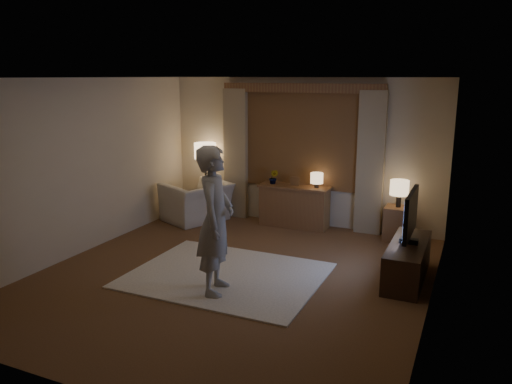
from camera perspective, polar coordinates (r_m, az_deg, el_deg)
The scene contains 13 objects.
room at distance 6.84m, azimuth -0.98°, elevation 2.29°, with size 5.04×5.54×2.64m.
rug at distance 6.80m, azimuth -3.41°, elevation -9.46°, with size 2.50×2.00×0.02m, color #F5E6CE.
sideboard at distance 8.87m, azimuth 4.40°, elevation -1.73°, with size 1.20×0.40×0.70m, color brown.
picture_frame at distance 8.77m, azimuth 4.45°, elevation 1.11°, with size 0.16×0.02×0.20m, color brown.
plant at distance 8.90m, azimuth 2.03°, elevation 1.65°, with size 0.17×0.13×0.30m, color #999999.
table_lamp_sideboard at distance 8.63m, azimuth 6.96°, elevation 1.51°, with size 0.22×0.22×0.30m.
floor_lamp at distance 9.45m, azimuth -5.83°, elevation 4.25°, with size 0.41×0.41×1.40m.
armchair at distance 9.25m, azimuth -6.80°, elevation -1.13°, with size 1.10×0.96×0.71m, color beige.
side_table at distance 8.43m, azimuth 15.82°, elevation -3.50°, with size 0.40×0.40×0.56m, color brown.
table_lamp_side at distance 8.29m, azimuth 16.07°, elevation 0.40°, with size 0.30×0.30×0.44m.
tv_stand at distance 6.89m, azimuth 16.91°, elevation -7.60°, with size 0.45×1.40×0.50m, color black.
tv at distance 6.70m, azimuth 17.26°, elevation -2.52°, with size 0.23×0.96×0.69m.
person at distance 6.02m, azimuth -4.67°, elevation -3.26°, with size 0.66×0.43×1.82m, color #A5A198.
Camera 1 is at (2.86, -5.58, 2.62)m, focal length 35.00 mm.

